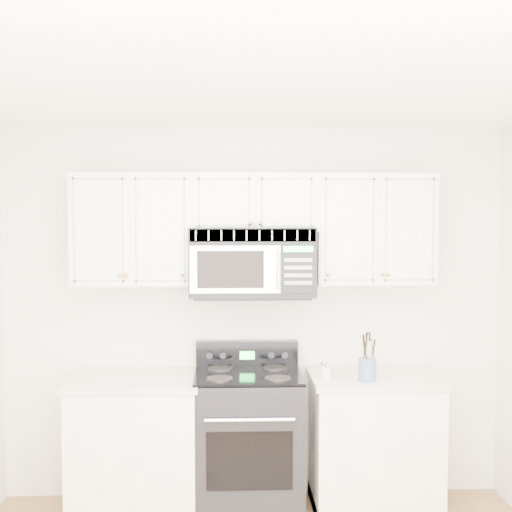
{
  "coord_description": "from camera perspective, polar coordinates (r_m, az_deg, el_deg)",
  "views": [
    {
      "loc": [
        -0.18,
        -3.24,
        2.01
      ],
      "look_at": [
        0.0,
        1.3,
        1.73
      ],
      "focal_mm": 50.0,
      "sensor_mm": 36.0,
      "label": 1
    }
  ],
  "objects": [
    {
      "name": "microwave",
      "position": [
        4.79,
        -0.33,
        -0.42
      ],
      "size": [
        0.83,
        0.47,
        0.46
      ],
      "color": "black",
      "rests_on": "ground"
    },
    {
      "name": "utensil_crock",
      "position": [
        4.72,
        8.89,
        -8.87
      ],
      "size": [
        0.12,
        0.12,
        0.31
      ],
      "color": "#4D597D",
      "rests_on": "base_cabinet_right"
    },
    {
      "name": "base_cabinet_right",
      "position": [
        5.04,
        9.38,
        -14.85
      ],
      "size": [
        0.86,
        0.65,
        0.92
      ],
      "color": "white",
      "rests_on": "ground"
    },
    {
      "name": "upper_cabinets",
      "position": [
        4.83,
        -0.14,
        2.61
      ],
      "size": [
        2.44,
        0.37,
        0.75
      ],
      "color": "white",
      "rests_on": "ground"
    },
    {
      "name": "shaker_pepper",
      "position": [
        4.72,
        5.71,
        -9.2
      ],
      "size": [
        0.04,
        0.04,
        0.11
      ],
      "color": "silver",
      "rests_on": "base_cabinet_right"
    },
    {
      "name": "room",
      "position": [
        3.33,
        0.91,
        -8.8
      ],
      "size": [
        3.51,
        3.51,
        2.61
      ],
      "color": "#986B3D",
      "rests_on": "ground"
    },
    {
      "name": "base_cabinet_left",
      "position": [
        4.98,
        -9.63,
        -15.08
      ],
      "size": [
        0.86,
        0.65,
        0.92
      ],
      "color": "white",
      "rests_on": "ground"
    },
    {
      "name": "range",
      "position": [
        4.94,
        -0.63,
        -14.49
      ],
      "size": [
        0.71,
        0.65,
        1.11
      ],
      "color": "black",
      "rests_on": "ground"
    },
    {
      "name": "shaker_salt",
      "position": [
        4.74,
        5.49,
        -9.09
      ],
      "size": [
        0.05,
        0.05,
        0.11
      ],
      "color": "silver",
      "rests_on": "base_cabinet_right"
    }
  ]
}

